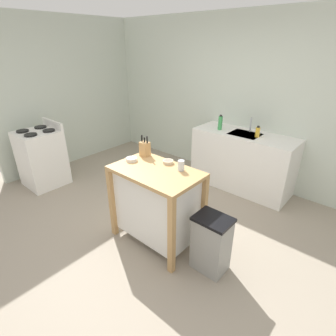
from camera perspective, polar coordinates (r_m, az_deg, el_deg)
The scene contains 14 objects.
ground_plane at distance 3.33m, azimuth -4.55°, elevation -14.80°, with size 6.63×6.63×0.00m, color gray.
wall_back at distance 4.49m, azimuth 16.34°, elevation 13.58°, with size 5.63×0.10×2.60m, color silver.
wall_left at distance 5.40m, azimuth -20.55°, elevation 14.88°, with size 0.10×2.86×2.60m, color beige.
kitchen_island at distance 3.02m, azimuth -2.52°, elevation -7.38°, with size 0.98×0.61×0.92m.
knife_block at distance 3.15m, azimuth -5.03°, elevation 4.22°, with size 0.11×0.09×0.25m.
bowl_ceramic_wide at distance 3.05m, azimuth -7.89°, elevation 1.90°, with size 0.13×0.13×0.04m.
bowl_stoneware_deep at distance 2.96m, azimuth 0.03°, elevation 1.38°, with size 0.12×0.12×0.04m.
drinking_cup at distance 2.78m, azimuth 2.84°, elevation 0.55°, with size 0.07×0.07×0.11m.
trash_bin at distance 2.80m, azimuth 9.31°, elevation -15.82°, with size 0.36×0.28×0.63m.
sink_counter at distance 4.34m, azimuth 15.70°, elevation 1.49°, with size 1.55×0.60×0.91m.
sink_faucet at distance 4.28m, azimuth 17.44°, elevation 8.95°, with size 0.02×0.02×0.22m.
bottle_dish_soap at distance 4.06m, azimuth 18.81°, elevation 7.39°, with size 0.06×0.06×0.16m.
bottle_hand_soap at distance 4.26m, azimuth 11.24°, elevation 9.57°, with size 0.06×0.06×0.24m.
stove at distance 4.74m, azimuth -25.60°, elevation 1.99°, with size 0.60×0.60×1.03m.
Camera 1 is at (1.86, -1.74, 2.15)m, focal length 28.19 mm.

